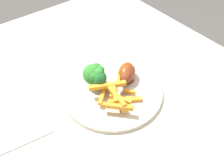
% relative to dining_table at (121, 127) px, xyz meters
% --- Properties ---
extents(dining_table, '(1.19, 0.88, 0.74)m').
position_rel_dining_table_xyz_m(dining_table, '(0.00, 0.00, 0.00)').
color(dining_table, beige).
rests_on(dining_table, ground_plane).
extents(dinner_plate, '(0.28, 0.28, 0.01)m').
position_rel_dining_table_xyz_m(dinner_plate, '(-0.06, 0.01, 0.10)').
color(dinner_plate, beige).
rests_on(dinner_plate, dining_table).
extents(broccoli_floret_front, '(0.06, 0.07, 0.07)m').
position_rel_dining_table_xyz_m(broccoli_floret_front, '(-0.10, -0.01, 0.15)').
color(broccoli_floret_front, '#83B457').
rests_on(broccoli_floret_front, dinner_plate).
extents(broccoli_floret_middle, '(0.05, 0.05, 0.06)m').
position_rel_dining_table_xyz_m(broccoli_floret_middle, '(-0.10, -0.01, 0.15)').
color(broccoli_floret_middle, '#8CAD56').
rests_on(broccoli_floret_middle, dinner_plate).
extents(broccoli_floret_back, '(0.04, 0.04, 0.06)m').
position_rel_dining_table_xyz_m(broccoli_floret_back, '(-0.08, -0.01, 0.15)').
color(broccoli_floret_back, '#8BA84E').
rests_on(broccoli_floret_back, dinner_plate).
extents(carrot_fries_pile, '(0.13, 0.12, 0.04)m').
position_rel_dining_table_xyz_m(carrot_fries_pile, '(-0.02, -0.00, 0.13)').
color(carrot_fries_pile, orange).
rests_on(carrot_fries_pile, dinner_plate).
extents(chicken_drumstick_near, '(0.09, 0.11, 0.05)m').
position_rel_dining_table_xyz_m(chicken_drumstick_near, '(-0.06, 0.07, 0.13)').
color(chicken_drumstick_near, '#5E210B').
rests_on(chicken_drumstick_near, dinner_plate).
extents(chicken_drumstick_far, '(0.09, 0.12, 0.05)m').
position_rel_dining_table_xyz_m(chicken_drumstick_far, '(-0.06, 0.07, 0.13)').
color(chicken_drumstick_far, '#541C0F').
rests_on(chicken_drumstick_far, dinner_plate).
extents(napkin, '(0.19, 0.16, 0.00)m').
position_rel_dining_table_xyz_m(napkin, '(-0.13, -0.24, 0.10)').
color(napkin, white).
rests_on(napkin, dining_table).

